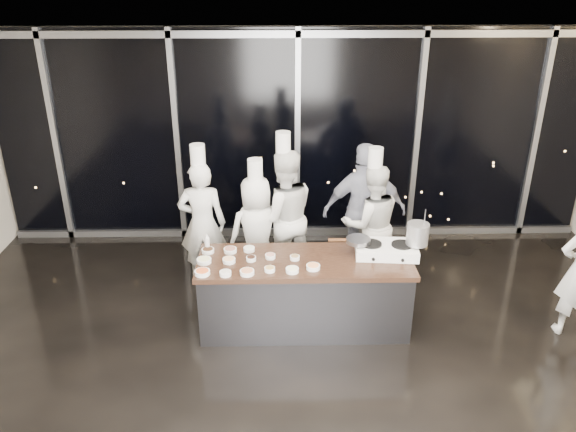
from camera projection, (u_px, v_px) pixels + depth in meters
name	position (u px, v px, depth m)	size (l,w,h in m)	color
ground	(308.00, 375.00, 5.97)	(9.00, 9.00, 0.00)	black
room_shell	(331.00, 176.00, 5.05)	(9.02, 7.02, 3.21)	beige
window_wall	(297.00, 138.00, 8.43)	(8.90, 0.11, 3.20)	black
demo_counter	(304.00, 293.00, 6.60)	(2.46, 0.86, 0.90)	#3C3C42
stove	(386.00, 249.00, 6.51)	(0.75, 0.50, 0.14)	white
frying_pan	(357.00, 240.00, 6.50)	(0.50, 0.31, 0.05)	gray
stock_pot	(418.00, 234.00, 6.42)	(0.25, 0.25, 0.25)	#B3B3B5
prep_bowls	(245.00, 262.00, 6.31)	(1.39, 0.69, 0.05)	white
squeeze_bottle	(207.00, 242.00, 6.60)	(0.06, 0.06, 0.21)	silver
chef_far_left	(202.00, 223.00, 7.38)	(0.63, 0.41, 1.95)	silver
chef_left	(257.00, 232.00, 7.33)	(0.89, 0.73, 1.79)	silver
chef_center	(283.00, 216.00, 7.45)	(1.03, 0.89, 2.08)	silver
guest	(364.00, 211.00, 7.54)	(1.11, 0.47, 1.89)	#141C39
chef_right	(371.00, 223.00, 7.45)	(0.87, 0.72, 1.89)	silver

